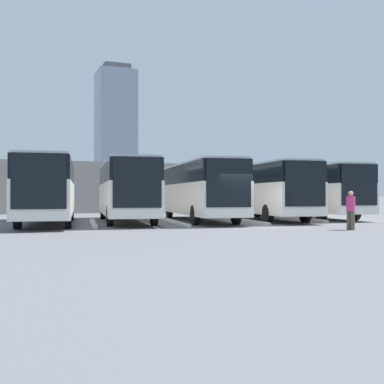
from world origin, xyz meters
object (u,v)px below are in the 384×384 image
object	(u,v)px
bus_0	(310,190)
pedestrian	(351,209)
bus_1	(262,189)
bus_4	(48,188)
bus_2	(199,189)
bus_3	(125,189)

from	to	relation	value
bus_0	pedestrian	world-z (taller)	bus_0
bus_1	bus_4	distance (m)	12.66
bus_1	pedestrian	world-z (taller)	bus_1
bus_1	bus_2	size ratio (longest dim) A/B	1.00
bus_2	bus_3	bearing A→B (deg)	-0.23
bus_3	bus_1	bearing A→B (deg)	-176.03
bus_0	bus_2	world-z (taller)	same
bus_0	bus_1	world-z (taller)	same
bus_1	bus_2	distance (m)	4.22
bus_0	bus_4	size ratio (longest dim) A/B	1.00
bus_4	bus_1	bearing A→B (deg)	-172.79
bus_2	bus_4	size ratio (longest dim) A/B	1.00
bus_4	pedestrian	world-z (taller)	bus_4
bus_2	bus_3	world-z (taller)	same
bus_3	bus_0	bearing A→B (deg)	-169.95
bus_0	bus_3	world-z (taller)	same
bus_1	pedestrian	xyz separation A→B (m)	(0.69, 9.00, -0.96)
bus_0	pedestrian	size ratio (longest dim) A/B	7.08
bus_2	pedestrian	world-z (taller)	bus_2
bus_4	pedestrian	size ratio (longest dim) A/B	7.08
bus_1	bus_0	bearing A→B (deg)	-158.04
bus_3	pedestrian	world-z (taller)	bus_3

